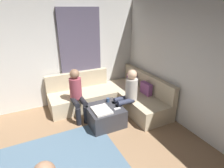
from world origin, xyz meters
TOP-DOWN VIEW (x-y plane):
  - wall_back at (0.00, 2.94)m, footprint 6.00×0.12m
  - wall_left at (-2.94, 0.00)m, footprint 0.12×6.00m
  - curtain_panel at (-2.84, 1.30)m, footprint 0.06×1.10m
  - sectional_couch at (-2.08, 1.88)m, footprint 2.10×2.55m
  - ottoman at (-1.40, 1.34)m, footprint 0.76×0.76m
  - folded_blanket at (-1.30, 1.22)m, footprint 0.44×0.36m
  - coffee_mug at (-1.62, 1.52)m, footprint 0.08×0.08m
  - game_remote at (-1.22, 1.56)m, footprint 0.05×0.15m
  - person_on_couch_back at (-1.42, 1.93)m, footprint 0.30×0.60m
  - person_on_couch_side at (-1.93, 0.88)m, footprint 0.60×0.30m

SIDE VIEW (x-z plane):
  - ottoman at x=-1.40m, z-range 0.00..0.42m
  - sectional_couch at x=-2.08m, z-range -0.15..0.72m
  - game_remote at x=-1.22m, z-range 0.42..0.44m
  - folded_blanket at x=-1.30m, z-range 0.42..0.46m
  - coffee_mug at x=-1.62m, z-range 0.42..0.52m
  - person_on_couch_back at x=-1.42m, z-range 0.06..1.26m
  - person_on_couch_side at x=-1.93m, z-range 0.06..1.26m
  - curtain_panel at x=-2.84m, z-range 0.00..2.50m
  - wall_back at x=0.00m, z-range 0.00..2.70m
  - wall_left at x=-2.94m, z-range 0.00..2.70m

